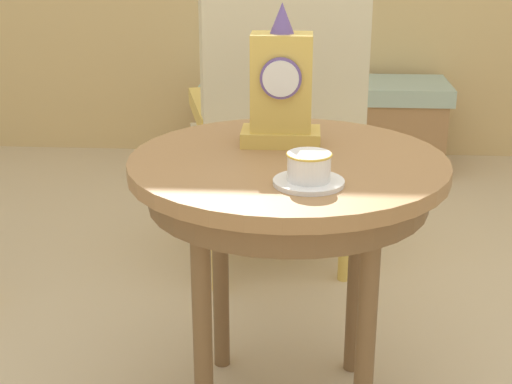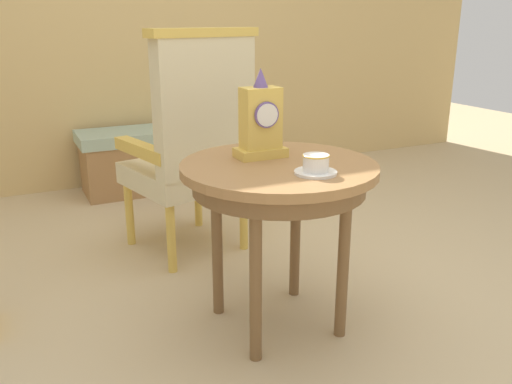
{
  "view_description": "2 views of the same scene",
  "coord_description": "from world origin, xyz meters",
  "px_view_note": "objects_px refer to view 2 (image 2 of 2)",
  "views": [
    {
      "loc": [
        -0.05,
        -1.69,
        1.19
      ],
      "look_at": [
        -0.16,
        -0.08,
        0.6
      ],
      "focal_mm": 52.93,
      "sensor_mm": 36.0,
      "label": 1
    },
    {
      "loc": [
        -0.99,
        -1.74,
        1.18
      ],
      "look_at": [
        -0.12,
        0.09,
        0.52
      ],
      "focal_mm": 37.79,
      "sensor_mm": 36.0,
      "label": 2
    }
  ],
  "objects_px": {
    "side_table": "(279,183)",
    "window_bench": "(165,157)",
    "armchair": "(194,143)",
    "mantel_clock": "(261,122)",
    "teacup_left": "(316,165)"
  },
  "relations": [
    {
      "from": "side_table",
      "to": "teacup_left",
      "type": "height_order",
      "value": "teacup_left"
    },
    {
      "from": "teacup_left",
      "to": "armchair",
      "type": "bearing_deg",
      "value": 96.08
    },
    {
      "from": "teacup_left",
      "to": "window_bench",
      "type": "height_order",
      "value": "teacup_left"
    },
    {
      "from": "side_table",
      "to": "window_bench",
      "type": "height_order",
      "value": "side_table"
    },
    {
      "from": "armchair",
      "to": "window_bench",
      "type": "distance_m",
      "value": 1.27
    },
    {
      "from": "armchair",
      "to": "teacup_left",
      "type": "bearing_deg",
      "value": -83.92
    },
    {
      "from": "teacup_left",
      "to": "mantel_clock",
      "type": "height_order",
      "value": "mantel_clock"
    },
    {
      "from": "side_table",
      "to": "mantel_clock",
      "type": "height_order",
      "value": "mantel_clock"
    },
    {
      "from": "armchair",
      "to": "mantel_clock",
      "type": "bearing_deg",
      "value": -86.99
    },
    {
      "from": "side_table",
      "to": "armchair",
      "type": "height_order",
      "value": "armchair"
    },
    {
      "from": "side_table",
      "to": "teacup_left",
      "type": "xyz_separation_m",
      "value": [
        0.05,
        -0.18,
        0.11
      ]
    },
    {
      "from": "side_table",
      "to": "armchair",
      "type": "distance_m",
      "value": 0.8
    },
    {
      "from": "side_table",
      "to": "armchair",
      "type": "bearing_deg",
      "value": 94.1
    },
    {
      "from": "side_table",
      "to": "armchair",
      "type": "xyz_separation_m",
      "value": [
        -0.06,
        0.8,
        -0.0
      ]
    },
    {
      "from": "side_table",
      "to": "mantel_clock",
      "type": "distance_m",
      "value": 0.24
    }
  ]
}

